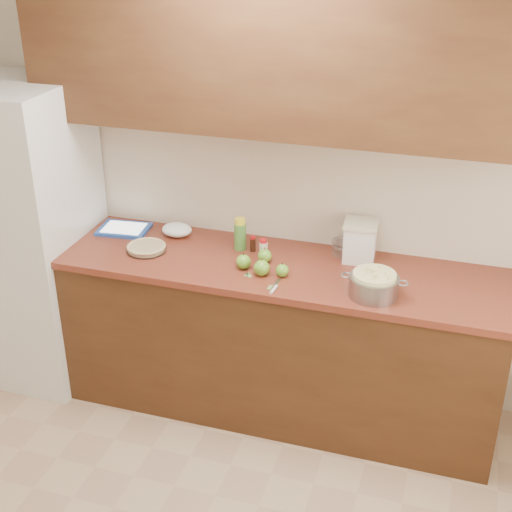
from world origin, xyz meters
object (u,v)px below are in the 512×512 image
(colander, at_px, (374,285))
(tablet, at_px, (124,229))
(flour_canister, at_px, (360,241))
(pie, at_px, (146,248))

(colander, xyz_separation_m, tablet, (-1.52, 0.33, -0.05))
(tablet, bearing_deg, colander, -18.22)
(colander, height_order, flour_canister, flour_canister)
(flour_canister, height_order, tablet, flour_canister)
(colander, relative_size, tablet, 1.08)
(pie, bearing_deg, flour_canister, 12.15)
(pie, height_order, tablet, pie)
(pie, distance_m, tablet, 0.32)
(colander, bearing_deg, pie, 174.44)
(colander, distance_m, tablet, 1.56)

